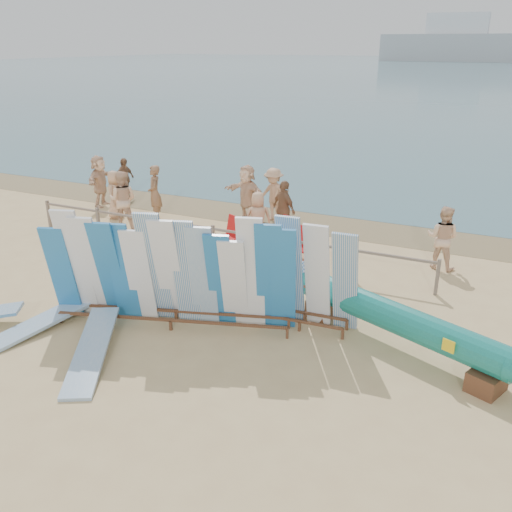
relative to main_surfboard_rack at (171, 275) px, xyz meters
The scene contains 24 objects.
ground 1.87m from the main_surfboard_rack, 143.54° to the left, with size 160.00×160.00×0.00m, color #D6B57B.
ocean 128.88m from the main_surfboard_rack, 90.52° to the left, with size 320.00×240.00×0.02m, color #426976.
wet_sand_strip 8.24m from the main_surfboard_rack, 98.29° to the left, with size 40.00×2.60×0.01m, color olive.
distant_ship 181.40m from the main_surfboard_rack, 94.17° to the left, with size 45.00×8.00×14.00m.
fence 4.08m from the main_surfboard_rack, 106.90° to the left, with size 12.08×0.08×0.90m.
main_surfboard_rack is the anchor object (origin of this frame).
side_surfboard_rack 2.73m from the main_surfboard_rack, 23.38° to the left, with size 2.24×0.80×2.49m.
outrigger_canoe 4.57m from the main_surfboard_rack, 12.85° to the left, with size 6.46×3.19×0.96m.
vendor_table 3.03m from the main_surfboard_rack, 40.11° to the left, with size 0.87×0.62×1.13m.
flat_board_b 2.91m from the main_surfboard_rack, 154.22° to the right, with size 0.56×2.70×0.07m, color #7BA2C6.
flat_board_a 2.20m from the main_surfboard_rack, 111.94° to the right, with size 0.56×2.70×0.07m, color #7BA2C6.
beach_chair_left 4.75m from the main_surfboard_rack, 102.95° to the left, with size 0.80×0.81×0.94m.
beach_chair_right 4.91m from the main_surfboard_rack, 76.26° to the left, with size 0.64×0.66×0.89m.
stroller 4.78m from the main_surfboard_rack, 83.64° to the left, with size 0.81×0.94×1.09m.
beachgoer_8 7.32m from the main_surfboard_rack, 50.18° to the left, with size 0.82×0.40×1.70m, color beige.
beachgoer_3 7.62m from the main_surfboard_rack, 96.95° to the left, with size 1.15×0.48×1.78m, color tan.
beachgoer_1 7.45m from the main_surfboard_rack, 127.12° to the left, with size 0.68×0.37×1.86m, color #8C6042.
beachgoer_2 6.97m from the main_surfboard_rack, 135.56° to the left, with size 0.90×0.43×1.85m, color beige.
beachgoer_5 7.37m from the main_surfboard_rack, 103.41° to the left, with size 1.75×0.57×1.89m, color beige.
beachgoer_6 5.27m from the main_surfboard_rack, 94.64° to the left, with size 0.78×0.37×1.60m, color tan.
beachgoer_0 8.16m from the main_surfboard_rack, 136.33° to the left, with size 0.79×0.38×1.62m, color tan.
beachgoer_11 9.86m from the main_surfboard_rack, 137.94° to the left, with size 1.71×0.55×1.85m, color beige.
beachgoer_4 6.19m from the main_surfboard_rack, 89.88° to the left, with size 1.03×0.45×1.76m, color #8C6042.
beachgoer_extra_1 10.44m from the main_surfboard_rack, 132.61° to the left, with size 0.92×0.40×1.57m, color #8C6042.
Camera 1 is at (6.98, -9.33, 5.58)m, focal length 38.00 mm.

